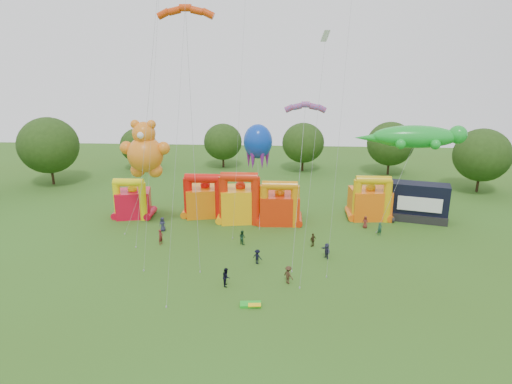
# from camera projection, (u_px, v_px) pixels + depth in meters

# --- Properties ---
(ground) EXTENTS (160.00, 160.00, 0.00)m
(ground) POSITION_uv_depth(u_px,v_px,m) (232.00, 332.00, 39.17)
(ground) COLOR #355618
(ground) RESTS_ON ground
(tree_ring) EXTENTS (122.83, 124.93, 12.07)m
(tree_ring) POSITION_uv_depth(u_px,v_px,m) (218.00, 263.00, 37.95)
(tree_ring) COLOR #352314
(tree_ring) RESTS_ON ground
(bouncy_castle_0) EXTENTS (5.45, 4.72, 6.06)m
(bouncy_castle_0) POSITION_uv_depth(u_px,v_px,m) (133.00, 202.00, 65.60)
(bouncy_castle_0) COLOR red
(bouncy_castle_0) RESTS_ON ground
(bouncy_castle_1) EXTENTS (6.59, 5.73, 6.60)m
(bouncy_castle_1) POSITION_uv_depth(u_px,v_px,m) (205.00, 199.00, 66.25)
(bouncy_castle_1) COLOR orange
(bouncy_castle_1) RESTS_ON ground
(bouncy_castle_2) EXTENTS (6.33, 5.41, 7.44)m
(bouncy_castle_2) POSITION_uv_depth(u_px,v_px,m) (240.00, 202.00, 63.94)
(bouncy_castle_2) COLOR #FFAF0D
(bouncy_castle_2) RESTS_ON ground
(bouncy_castle_3) EXTENTS (5.51, 4.47, 6.42)m
(bouncy_castle_3) POSITION_uv_depth(u_px,v_px,m) (280.00, 206.00, 63.31)
(bouncy_castle_3) COLOR red
(bouncy_castle_3) RESTS_ON ground
(bouncy_castle_4) EXTENTS (5.81, 4.86, 6.63)m
(bouncy_castle_4) POSITION_uv_depth(u_px,v_px,m) (370.00, 201.00, 65.06)
(bouncy_castle_4) COLOR orange
(bouncy_castle_4) RESTS_ON ground
(stage_trailer) EXTENTS (9.04, 5.17, 5.41)m
(stage_trailer) POSITION_uv_depth(u_px,v_px,m) (416.00, 202.00, 64.44)
(stage_trailer) COLOR black
(stage_trailer) RESTS_ON ground
(teddy_bear_kite) EXTENTS (6.58, 4.51, 15.08)m
(teddy_bear_kite) POSITION_uv_depth(u_px,v_px,m) (143.00, 160.00, 57.48)
(teddy_bear_kite) COLOR orange
(teddy_bear_kite) RESTS_ON ground
(gecko_kite) EXTENTS (15.12, 8.49, 13.56)m
(gecko_kite) POSITION_uv_depth(u_px,v_px,m) (402.00, 172.00, 61.66)
(gecko_kite) COLOR green
(gecko_kite) RESTS_ON ground
(octopus_kite) EXTENTS (4.10, 8.88, 13.27)m
(octopus_kite) POSITION_uv_depth(u_px,v_px,m) (258.00, 160.00, 64.62)
(octopus_kite) COLOR #0B37AF
(octopus_kite) RESTS_ON ground
(parafoil_kites) EXTENTS (22.67, 10.20, 31.02)m
(parafoil_kites) POSITION_uv_depth(u_px,v_px,m) (194.00, 140.00, 51.82)
(parafoil_kites) COLOR red
(parafoil_kites) RESTS_ON ground
(diamond_kites) EXTENTS (22.51, 23.29, 40.47)m
(diamond_kites) POSITION_uv_depth(u_px,v_px,m) (246.00, 120.00, 47.95)
(diamond_kites) COLOR red
(diamond_kites) RESTS_ON ground
(folded_kite_bundle) EXTENTS (2.08, 1.23, 0.31)m
(folded_kite_bundle) POSITION_uv_depth(u_px,v_px,m) (251.00, 305.00, 43.18)
(folded_kite_bundle) COLOR green
(folded_kite_bundle) RESTS_ON ground
(spectator_0) EXTENTS (1.06, 0.81, 1.93)m
(spectator_0) POSITION_uv_depth(u_px,v_px,m) (163.00, 224.00, 60.73)
(spectator_0) COLOR #25263D
(spectator_0) RESTS_ON ground
(spectator_1) EXTENTS (0.69, 0.84, 1.97)m
(spectator_1) POSITION_uv_depth(u_px,v_px,m) (161.00, 237.00, 56.56)
(spectator_1) COLOR maroon
(spectator_1) RESTS_ON ground
(spectator_2) EXTENTS (1.12, 1.11, 1.82)m
(spectator_2) POSITION_uv_depth(u_px,v_px,m) (242.00, 237.00, 56.67)
(spectator_2) COLOR #173A22
(spectator_2) RESTS_ON ground
(spectator_3) EXTENTS (1.29, 1.09, 1.73)m
(spectator_3) POSITION_uv_depth(u_px,v_px,m) (257.00, 257.00, 51.47)
(spectator_3) COLOR black
(spectator_3) RESTS_ON ground
(spectator_4) EXTENTS (1.04, 1.01, 1.75)m
(spectator_4) POSITION_uv_depth(u_px,v_px,m) (313.00, 240.00, 55.99)
(spectator_4) COLOR #3D2F18
(spectator_4) RESTS_ON ground
(spectator_5) EXTENTS (1.21, 1.80, 1.86)m
(spectator_5) POSITION_uv_depth(u_px,v_px,m) (327.00, 251.00, 52.83)
(spectator_5) COLOR #2B2B48
(spectator_5) RESTS_ON ground
(spectator_6) EXTENTS (0.97, 0.86, 1.68)m
(spectator_6) POSITION_uv_depth(u_px,v_px,m) (365.00, 222.00, 61.84)
(spectator_6) COLOR maroon
(spectator_6) RESTS_ON ground
(spectator_7) EXTENTS (0.73, 0.59, 1.75)m
(spectator_7) POSITION_uv_depth(u_px,v_px,m) (380.00, 229.00, 59.37)
(spectator_7) COLOR #1B4431
(spectator_7) RESTS_ON ground
(spectator_8) EXTENTS (0.84, 1.03, 1.96)m
(spectator_8) POSITION_uv_depth(u_px,v_px,m) (226.00, 277.00, 46.66)
(spectator_8) COLOR black
(spectator_8) RESTS_ON ground
(spectator_9) EXTENTS (1.38, 1.42, 1.95)m
(spectator_9) POSITION_uv_depth(u_px,v_px,m) (288.00, 275.00, 47.09)
(spectator_9) COLOR #3B2717
(spectator_9) RESTS_ON ground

